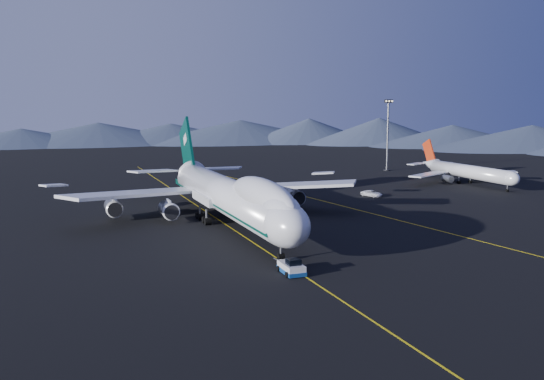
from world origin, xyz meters
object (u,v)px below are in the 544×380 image
object	(u,v)px
pushback_tug	(291,269)
floodlight_mast	(388,135)
second_jet	(466,171)
service_van	(372,193)
boeing_747	(227,195)

from	to	relation	value
pushback_tug	floodlight_mast	xyz separation A→B (m)	(76.68, 101.14, 11.20)
pushback_tug	second_jet	bearing A→B (deg)	40.26
service_van	floodlight_mast	bearing A→B (deg)	32.41
pushback_tug	service_van	distance (m)	69.62
boeing_747	service_van	world-z (taller)	boeing_747
boeing_747	pushback_tug	world-z (taller)	boeing_747
pushback_tug	second_jet	size ratio (longest dim) A/B	0.12
second_jet	floodlight_mast	distance (m)	37.27
pushback_tug	service_van	world-z (taller)	pushback_tug
second_jet	floodlight_mast	bearing A→B (deg)	96.98
second_jet	service_van	distance (m)	37.79
boeing_747	second_jet	size ratio (longest dim) A/B	1.78
boeing_747	pushback_tug	size ratio (longest dim) A/B	14.62
floodlight_mast	boeing_747	bearing A→B (deg)	-138.00
boeing_747	pushback_tug	xyz separation A→B (m)	(-1.11, -33.08, -5.14)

